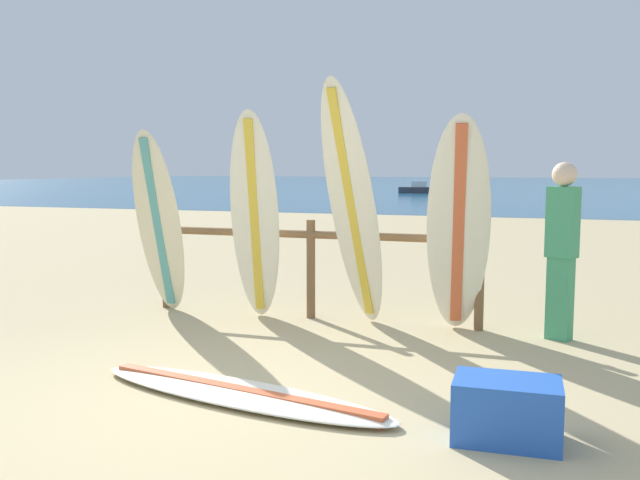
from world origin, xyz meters
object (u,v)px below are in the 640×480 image
object	(u,v)px
cooler_box	(507,410)
beachgoer_standing	(562,243)
surfboard_rack	(311,253)
surfboard_lying_on_sand	(239,393)
surfboard_leaning_far_left	(159,223)
small_boat_offshore	(419,189)
surfboard_leaning_center	(458,227)
surfboard_leaning_left	(255,217)
surfboard_leaning_center_left	(353,208)

from	to	relation	value
cooler_box	beachgoer_standing	bearing A→B (deg)	81.27
surfboard_rack	surfboard_lying_on_sand	distance (m)	2.61
surfboard_lying_on_sand	cooler_box	bearing A→B (deg)	-5.70
surfboard_rack	beachgoer_standing	world-z (taller)	beachgoer_standing
surfboard_leaning_far_left	small_boat_offshore	bearing A→B (deg)	95.68
surfboard_lying_on_sand	small_boat_offshore	xyz separation A→B (m)	(-5.32, 36.31, 0.22)
surfboard_leaning_center	surfboard_lying_on_sand	size ratio (longest dim) A/B	0.84
surfboard_leaning_far_left	surfboard_lying_on_sand	world-z (taller)	surfboard_leaning_far_left
surfboard_leaning_far_left	surfboard_leaning_left	bearing A→B (deg)	2.39
surfboard_leaning_center	surfboard_lying_on_sand	world-z (taller)	surfboard_leaning_center
surfboard_rack	beachgoer_standing	size ratio (longest dim) A/B	2.19
surfboard_leaning_center_left	surfboard_leaning_center	distance (m)	0.99
surfboard_leaning_far_left	surfboard_rack	bearing A→B (deg)	12.58
cooler_box	surfboard_leaning_center_left	bearing A→B (deg)	122.77
beachgoer_standing	cooler_box	distance (m)	2.66
surfboard_leaning_center_left	surfboard_lying_on_sand	size ratio (longest dim) A/B	0.98
small_boat_offshore	surfboard_leaning_far_left	bearing A→B (deg)	-84.32
surfboard_rack	surfboard_leaning_left	bearing A→B (deg)	-148.03
small_boat_offshore	cooler_box	xyz separation A→B (m)	(7.09, -36.49, -0.08)
surfboard_leaning_center_left	surfboard_leaning_left	bearing A→B (deg)	174.78
surfboard_leaning_center_left	beachgoer_standing	world-z (taller)	surfboard_leaning_center_left
cooler_box	surfboard_leaning_far_left	bearing A→B (deg)	146.10
surfboard_leaning_far_left	surfboard_leaning_center_left	size ratio (longest dim) A/B	0.82
surfboard_leaning_center_left	surfboard_lying_on_sand	xyz separation A→B (m)	(-0.21, -2.10, -1.15)
surfboard_leaning_center	small_boat_offshore	distance (m)	34.70
surfboard_leaning_far_left	surfboard_lying_on_sand	xyz separation A→B (m)	(1.92, -2.15, -0.94)
surfboard_leaning_center_left	cooler_box	world-z (taller)	surfboard_leaning_center_left
surfboard_rack	surfboard_leaning_left	xyz separation A→B (m)	(-0.49, -0.31, 0.38)
surfboard_rack	surfboard_leaning_center_left	xyz separation A→B (m)	(0.56, -0.40, 0.50)
surfboard_leaning_center	surfboard_lying_on_sand	distance (m)	2.71
surfboard_rack	surfboard_leaning_center	size ratio (longest dim) A/B	1.73
surfboard_leaning_center	cooler_box	xyz separation A→B (m)	(0.59, -2.41, -0.84)
surfboard_rack	surfboard_leaning_center_left	world-z (taller)	surfboard_leaning_center_left
surfboard_leaning_far_left	surfboard_leaning_center_left	distance (m)	2.14
surfboard_leaning_left	surfboard_lying_on_sand	size ratio (longest dim) A/B	0.88
surfboard_leaning_center	surfboard_leaning_far_left	bearing A→B (deg)	-178.45
surfboard_lying_on_sand	surfboard_rack	bearing A→B (deg)	98.08
surfboard_rack	surfboard_leaning_left	size ratio (longest dim) A/B	1.66
surfboard_leaning_left	cooler_box	size ratio (longest dim) A/B	3.54
surfboard_rack	small_boat_offshore	size ratio (longest dim) A/B	1.47
small_boat_offshore	cooler_box	world-z (taller)	small_boat_offshore
beachgoer_standing	cooler_box	size ratio (longest dim) A/B	2.68
surfboard_leaning_left	surfboard_leaning_center	xyz separation A→B (m)	(2.02, 0.04, -0.04)
surfboard_leaning_left	surfboard_leaning_center	distance (m)	2.02
surfboard_lying_on_sand	cooler_box	size ratio (longest dim) A/B	4.04
surfboard_leaning_left	cooler_box	bearing A→B (deg)	-42.27
surfboard_rack	surfboard_lying_on_sand	xyz separation A→B (m)	(0.36, -2.50, -0.65)
surfboard_rack	cooler_box	xyz separation A→B (m)	(2.12, -2.68, -0.50)
surfboard_leaning_far_left	beachgoer_standing	bearing A→B (deg)	3.16
surfboard_leaning_center	beachgoer_standing	world-z (taller)	surfboard_leaning_center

